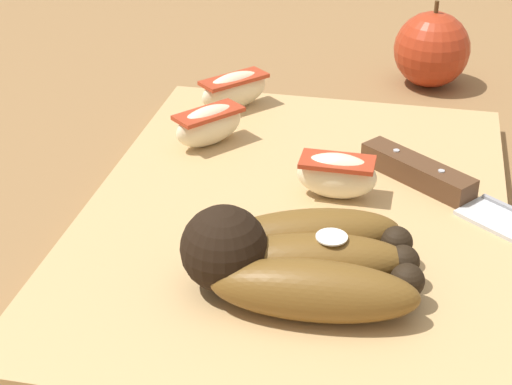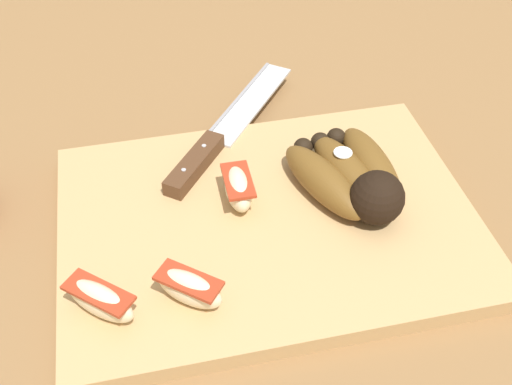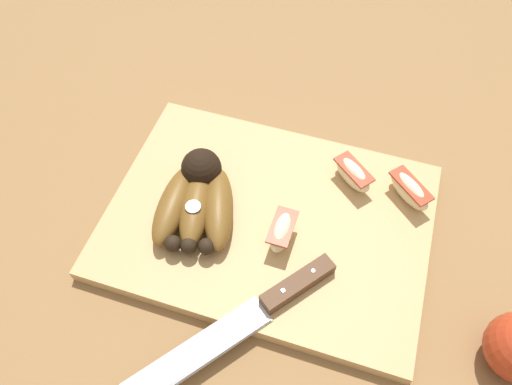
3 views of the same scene
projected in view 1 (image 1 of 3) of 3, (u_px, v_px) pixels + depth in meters
name	position (u px, v px, depth m)	size (l,w,h in m)	color
ground_plane	(283.00, 232.00, 0.62)	(6.00, 6.00, 0.00)	olive
cutting_board	(296.00, 219.00, 0.62)	(0.42, 0.31, 0.02)	tan
banana_bunch	(295.00, 259.00, 0.52)	(0.12, 0.15, 0.06)	black
chefs_knife	(468.00, 198.00, 0.61)	(0.19, 0.24, 0.02)	silver
apple_wedge_near	(234.00, 90.00, 0.76)	(0.07, 0.06, 0.04)	beige
apple_wedge_middle	(337.00, 175.00, 0.62)	(0.03, 0.06, 0.04)	beige
apple_wedge_far	(209.00, 124.00, 0.70)	(0.07, 0.06, 0.03)	beige
whole_apple	(432.00, 49.00, 0.85)	(0.08, 0.08, 0.09)	#AD3319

